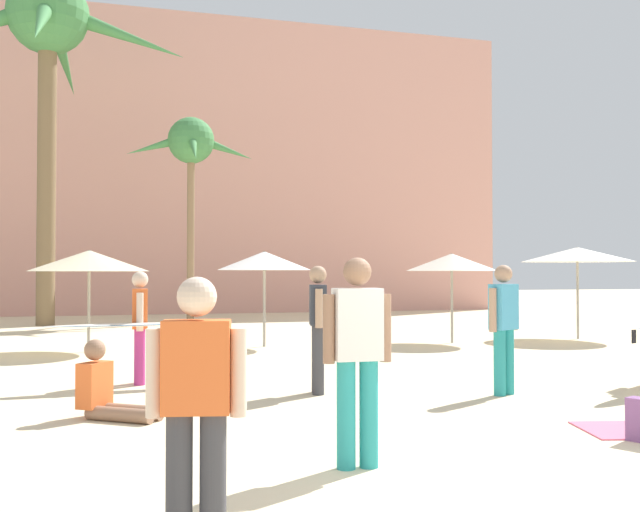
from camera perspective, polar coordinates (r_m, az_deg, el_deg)
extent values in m
cube|color=#DB9989|center=(36.55, -7.92, 5.77)|extent=(23.51, 11.54, 12.32)
cylinder|color=#896B4C|center=(24.89, -9.95, 1.89)|extent=(0.25, 0.25, 6.07)
sphere|color=#428447|center=(25.25, -9.92, 8.78)|extent=(1.54, 1.54, 1.54)
cone|color=#428447|center=(25.35, -7.15, 8.11)|extent=(1.78, 0.35, 0.86)
cone|color=#428447|center=(26.29, -9.79, 7.36)|extent=(0.61, 1.71, 1.20)
cone|color=#428447|center=(25.15, -12.74, 8.22)|extent=(1.79, 0.41, 0.85)
cone|color=#428447|center=(24.05, -9.70, 8.19)|extent=(0.39, 1.69, 1.20)
cylinder|color=brown|center=(24.96, -20.35, 6.32)|extent=(0.57, 0.57, 9.87)
sphere|color=#428447|center=(26.08, -20.26, 17.13)|extent=(2.54, 2.54, 2.54)
cone|color=#428447|center=(25.77, -14.62, 16.03)|extent=(3.81, 0.70, 1.63)
cone|color=#428447|center=(28.04, -19.15, 14.08)|extent=(1.13, 3.71, 2.11)
cone|color=#428447|center=(23.64, -20.74, 16.57)|extent=(0.60, 3.53, 2.46)
cylinder|color=gray|center=(16.60, -4.32, -3.32)|extent=(0.06, 0.06, 2.13)
cone|color=white|center=(16.59, -4.31, -0.36)|extent=(2.11, 2.11, 0.42)
cylinder|color=gray|center=(16.17, -17.40, -3.33)|extent=(0.06, 0.06, 2.12)
cone|color=beige|center=(16.17, -17.38, -0.35)|extent=(2.47, 2.47, 0.44)
cylinder|color=gray|center=(17.70, 10.14, -3.22)|extent=(0.06, 0.06, 2.11)
cone|color=beige|center=(17.69, 10.13, -0.47)|extent=(2.15, 2.15, 0.41)
cylinder|color=gray|center=(19.59, 19.26, -2.71)|extent=(0.06, 0.06, 2.29)
cone|color=white|center=(19.59, 19.24, 0.11)|extent=(2.74, 2.74, 0.36)
cylinder|color=#936B51|center=(8.77, -14.45, -11.54)|extent=(0.75, 0.61, 0.16)
cylinder|color=#936B51|center=(8.61, -15.23, -11.73)|extent=(0.75, 0.61, 0.16)
cube|color=orange|center=(8.87, -17.00, -9.47)|extent=(0.41, 0.45, 0.51)
sphere|color=#936B51|center=(8.83, -16.98, -6.94)|extent=(0.34, 0.34, 0.24)
cube|color=black|center=(10.74, 23.06, -5.74)|extent=(0.10, 0.06, 0.18)
cylinder|color=#B7337F|center=(11.23, -13.75, -7.58)|extent=(0.17, 0.17, 0.82)
cylinder|color=#B7337F|center=(11.43, -13.75, -7.47)|extent=(0.17, 0.17, 0.82)
cube|color=orange|center=(11.28, -13.73, -3.97)|extent=(0.24, 0.41, 0.59)
sphere|color=beige|center=(11.27, -13.72, -1.77)|extent=(0.25, 0.25, 0.24)
cylinder|color=beige|center=(11.03, -13.73, -4.21)|extent=(0.10, 0.10, 0.56)
cylinder|color=beige|center=(11.53, -13.74, -4.09)|extent=(0.10, 0.10, 0.56)
ellipsoid|color=white|center=(10.99, -13.67, -5.16)|extent=(2.67, 0.52, 0.06)
ellipsoid|color=#2A6092|center=(10.99, -13.67, -5.16)|extent=(2.68, 0.55, 0.03)
cube|color=black|center=(11.19, -8.24, -5.69)|extent=(0.10, 0.02, 0.18)
cylinder|color=teal|center=(10.27, 13.69, -8.01)|extent=(0.21, 0.21, 0.88)
cylinder|color=teal|center=(10.43, 14.31, -7.90)|extent=(0.21, 0.21, 0.88)
cube|color=#4CB2DB|center=(10.29, 13.98, -3.82)|extent=(0.46, 0.37, 0.61)
sphere|color=tan|center=(10.28, 13.97, -1.34)|extent=(0.32, 0.32, 0.24)
cylinder|color=tan|center=(10.09, 13.19, -4.08)|extent=(0.13, 0.13, 0.58)
cylinder|color=tan|center=(10.50, 14.74, -3.96)|extent=(0.13, 0.13, 0.58)
cylinder|color=#3D3D42|center=(4.64, -8.26, -16.76)|extent=(0.19, 0.19, 0.80)
cylinder|color=#3D3D42|center=(4.66, -10.82, -16.69)|extent=(0.19, 0.19, 0.80)
cube|color=orange|center=(4.52, -9.51, -8.41)|extent=(0.44, 0.30, 0.55)
sphere|color=beige|center=(4.49, -9.49, -3.11)|extent=(0.29, 0.29, 0.24)
cylinder|color=beige|center=(4.51, -6.31, -8.90)|extent=(0.12, 0.12, 0.53)
cylinder|color=beige|center=(4.56, -12.68, -8.80)|extent=(0.12, 0.12, 0.53)
cylinder|color=teal|center=(6.33, 2.03, -12.14)|extent=(0.16, 0.16, 0.90)
cylinder|color=teal|center=(6.39, 3.78, -12.03)|extent=(0.16, 0.16, 0.90)
cube|color=white|center=(6.26, 2.90, -5.28)|extent=(0.41, 0.23, 0.61)
sphere|color=#936B51|center=(6.25, 2.90, -1.21)|extent=(0.25, 0.25, 0.24)
cylinder|color=#936B51|center=(6.19, 0.68, -5.64)|extent=(0.10, 0.10, 0.58)
cylinder|color=#936B51|center=(6.34, 5.07, -5.54)|extent=(0.10, 0.10, 0.58)
cylinder|color=#3D3D42|center=(10.25, -0.20, -7.90)|extent=(0.19, 0.19, 0.93)
cylinder|color=#3D3D42|center=(10.05, -0.14, -8.03)|extent=(0.19, 0.19, 0.93)
cube|color=#333842|center=(10.09, -0.17, -3.79)|extent=(0.30, 0.44, 0.55)
sphere|color=tan|center=(10.08, -0.17, -1.44)|extent=(0.29, 0.29, 0.24)
cylinder|color=tan|center=(10.34, -0.24, -3.93)|extent=(0.12, 0.12, 0.52)
cylinder|color=tan|center=(9.85, -0.09, -4.06)|extent=(0.12, 0.12, 0.52)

